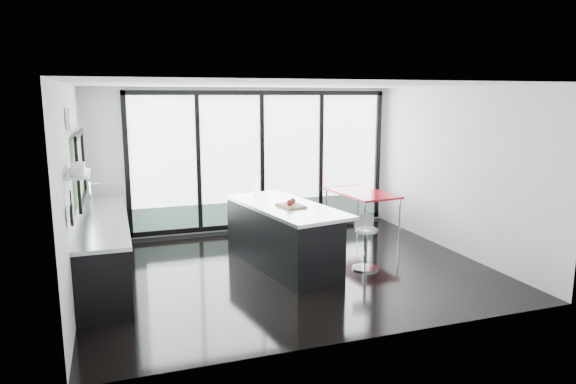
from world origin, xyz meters
name	(u,v)px	position (x,y,z in m)	size (l,w,h in m)	color
floor	(288,268)	(0.00, 0.00, 0.00)	(6.00, 5.00, 0.00)	black
ceiling	(288,85)	(0.00, 0.00, 2.80)	(6.00, 5.00, 0.00)	white
wall_back	(260,166)	(0.27, 2.47, 1.27)	(6.00, 0.09, 2.80)	silver
wall_front	(366,216)	(0.00, -2.50, 1.40)	(6.00, 0.00, 2.80)	silver
wall_left	(76,176)	(-2.97, 0.27, 1.56)	(0.26, 5.00, 2.80)	silver
wall_right	(456,170)	(3.00, 0.00, 1.40)	(0.00, 5.00, 2.80)	silver
counter_cabinets	(104,249)	(-2.67, 0.40, 0.46)	(0.69, 3.24, 1.36)	black
island	(281,235)	(-0.06, 0.15, 0.50)	(1.45, 2.54, 1.27)	black
bar_stool_near	(366,249)	(1.12, -0.41, 0.32)	(0.41, 0.41, 0.65)	silver
bar_stool_far	(323,239)	(0.70, 0.29, 0.32)	(0.40, 0.40, 0.64)	silver
red_table	(361,212)	(2.04, 1.54, 0.41)	(0.87, 1.52, 0.81)	maroon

